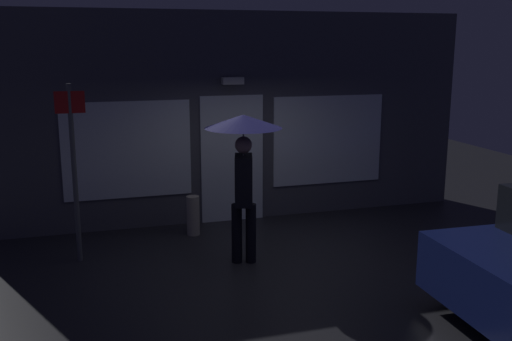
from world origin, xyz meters
The scene contains 5 objects.
ground_plane centered at (0.00, 0.00, 0.00)m, with size 18.00×18.00×0.00m, color #26262B.
building_facade centered at (0.00, 2.34, 1.78)m, with size 8.69×0.48×3.60m.
person_with_umbrella centered at (-0.36, 0.16, 1.64)m, with size 1.06×1.06×2.12m.
street_sign_post centered at (-2.61, 0.88, 1.43)m, with size 0.40×0.07×2.53m.
sidewalk_bollard centered at (-0.82, 1.57, 0.32)m, with size 0.21×0.21×0.65m, color #B2A899.
Camera 1 is at (-2.50, -7.48, 3.07)m, focal length 41.17 mm.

